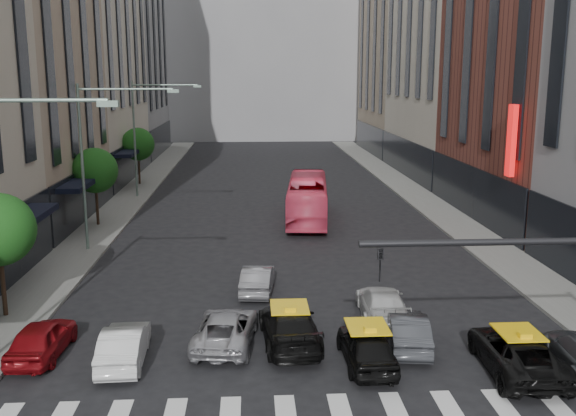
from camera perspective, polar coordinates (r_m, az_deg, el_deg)
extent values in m
cube|color=slate|center=(46.88, -15.07, -0.39)|extent=(3.00, 96.00, 0.15)
cube|color=slate|center=(47.81, 13.02, -0.05)|extent=(3.00, 96.00, 0.15)
cube|color=tan|center=(45.55, -23.40, 13.84)|extent=(8.00, 16.00, 24.00)
cube|color=gray|center=(81.50, -14.52, 15.14)|extent=(8.00, 18.00, 30.00)
cube|color=brown|center=(46.11, 21.68, 15.18)|extent=(8.00, 18.00, 26.00)
cube|color=tan|center=(82.24, 10.29, 14.59)|extent=(8.00, 18.00, 28.00)
cube|color=gray|center=(100.28, -2.34, 16.49)|extent=(30.00, 10.00, 36.00)
cylinder|color=black|center=(27.91, -24.05, -5.63)|extent=(0.18, 0.18, 3.15)
cylinder|color=black|center=(42.80, -16.64, 0.65)|extent=(0.18, 0.18, 3.15)
sphere|color=#144112|center=(42.49, -16.79, 3.22)|extent=(2.88, 2.88, 2.88)
cylinder|color=black|center=(58.28, -13.10, 3.65)|extent=(0.18, 0.18, 3.15)
sphere|color=#144112|center=(58.06, -13.19, 5.55)|extent=(2.88, 2.88, 2.88)
cylinder|color=gray|center=(20.03, -22.80, 8.82)|extent=(5.00, 0.12, 0.12)
cube|color=gray|center=(19.36, -15.70, 8.92)|extent=(0.60, 0.25, 0.18)
cylinder|color=gray|center=(36.40, -17.79, 3.39)|extent=(0.16, 0.16, 9.00)
cylinder|color=gray|center=(35.53, -14.25, 10.21)|extent=(5.00, 0.12, 0.12)
cube|color=gray|center=(35.15, -10.17, 10.20)|extent=(0.60, 0.25, 0.18)
cylinder|color=gray|center=(51.94, -13.48, 5.94)|extent=(0.16, 0.16, 9.00)
cylinder|color=gray|center=(51.33, -10.90, 10.69)|extent=(5.00, 0.12, 0.12)
cube|color=gray|center=(51.08, -8.07, 10.67)|extent=(0.60, 0.25, 0.18)
cylinder|color=black|center=(16.20, 24.06, -2.69)|extent=(10.00, 0.16, 0.16)
imported|color=black|center=(14.83, 8.19, -5.04)|extent=(0.13, 0.16, 0.80)
cube|color=red|center=(37.97, 19.25, 5.67)|extent=(0.30, 0.70, 4.00)
imported|color=maroon|center=(24.11, -21.04, -10.77)|extent=(1.71, 3.89, 1.30)
imported|color=silver|center=(22.78, -14.37, -11.69)|extent=(1.52, 3.97, 1.29)
imported|color=#A7A6AC|center=(23.59, -5.57, -10.61)|extent=(2.51, 4.61, 1.23)
imported|color=black|center=(23.47, 0.13, -10.44)|extent=(2.29, 4.95, 1.40)
imported|color=black|center=(22.09, 7.02, -12.08)|extent=(1.68, 3.98, 1.34)
imported|color=#383A3E|center=(23.67, 10.57, -10.64)|extent=(1.80, 3.97, 1.26)
imported|color=black|center=(22.75, 19.67, -11.98)|extent=(2.44, 4.93, 1.34)
imported|color=gray|center=(28.89, -2.72, -6.32)|extent=(1.70, 3.87, 1.24)
imported|color=silver|center=(26.12, 8.38, -8.38)|extent=(2.07, 4.51, 1.28)
imported|color=#F7486C|center=(42.94, 1.75, 0.83)|extent=(3.53, 10.78, 2.95)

